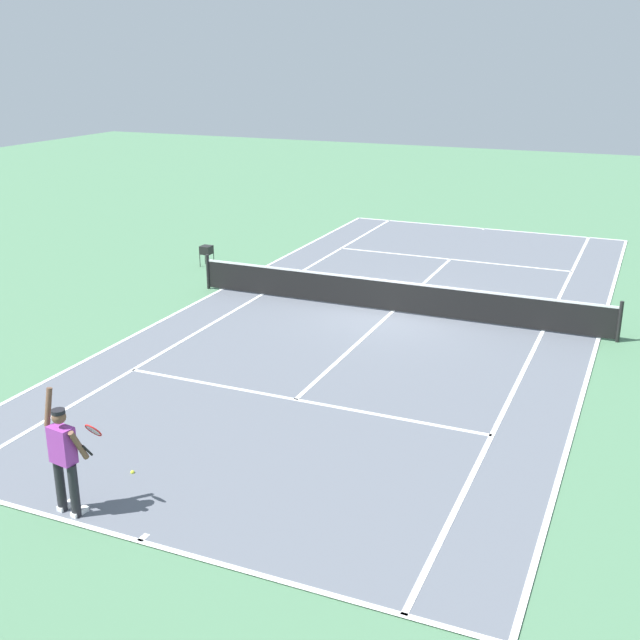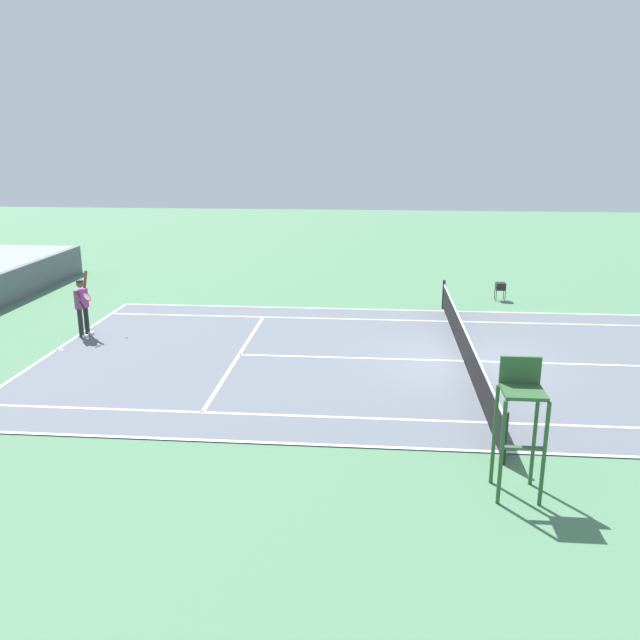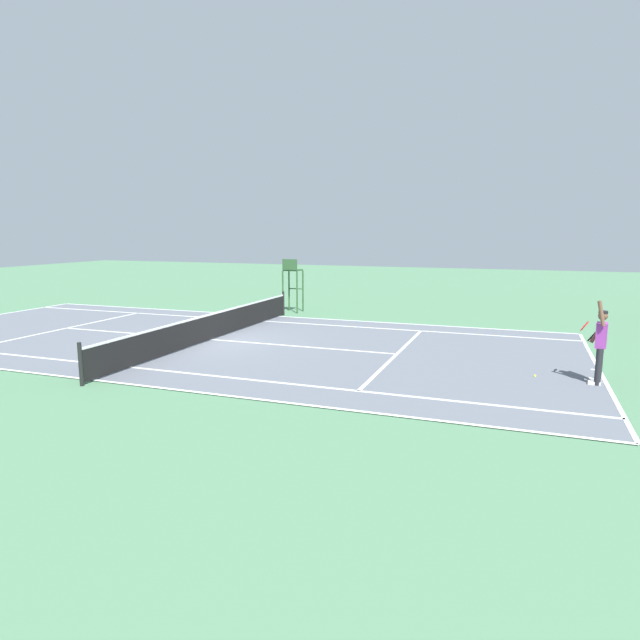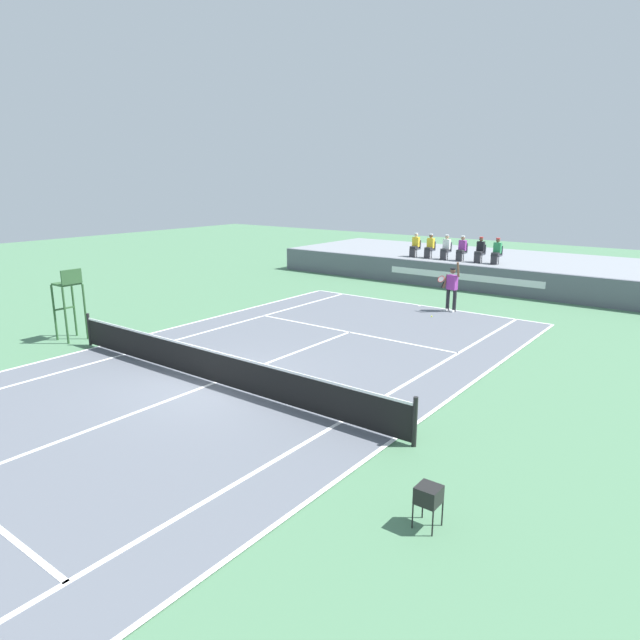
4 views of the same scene
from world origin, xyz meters
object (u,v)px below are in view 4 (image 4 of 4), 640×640
object	(u,v)px
tennis_player	(452,288)
spectator_seated_1	(430,246)
spectator_seated_3	(462,249)
spectator_seated_4	(480,250)
spectator_seated_5	(497,252)
umpire_chair	(69,295)
spectator_seated_0	(415,245)
ball_hopper	(429,494)
spectator_seated_2	(446,248)
tennis_ball	(432,317)

from	to	relation	value
tennis_player	spectator_seated_1	bearing A→B (deg)	123.70
spectator_seated_3	spectator_seated_4	size ratio (longest dim) A/B	1.00
spectator_seated_5	tennis_player	size ratio (longest dim) A/B	0.61
umpire_chair	spectator_seated_0	bearing A→B (deg)	78.32
spectator_seated_3	spectator_seated_4	distance (m)	0.96
spectator_seated_1	ball_hopper	world-z (taller)	spectator_seated_1
spectator_seated_0	umpire_chair	bearing A→B (deg)	-101.68
spectator_seated_0	ball_hopper	xyz separation A→B (m)	(10.73, -19.87, -1.30)
spectator_seated_1	spectator_seated_2	distance (m)	0.91
spectator_seated_5	ball_hopper	size ratio (longest dim) A/B	1.81
ball_hopper	tennis_ball	bearing A→B (deg)	115.82
spectator_seated_1	umpire_chair	distance (m)	18.13
spectator_seated_4	umpire_chair	bearing A→B (deg)	-112.40
ball_hopper	tennis_player	bearing A→B (deg)	112.99
spectator_seated_3	tennis_ball	world-z (taller)	spectator_seated_3
spectator_seated_0	spectator_seated_5	xyz separation A→B (m)	(4.46, 0.00, 0.00)
spectator_seated_0	tennis_ball	size ratio (longest dim) A/B	18.60
ball_hopper	spectator_seated_2	bearing A→B (deg)	114.24
spectator_seated_1	tennis_ball	world-z (taller)	spectator_seated_1
spectator_seated_0	tennis_ball	distance (m)	8.84
spectator_seated_4	tennis_ball	world-z (taller)	spectator_seated_4
spectator_seated_2	tennis_player	world-z (taller)	spectator_seated_2
spectator_seated_1	spectator_seated_2	size ratio (longest dim) A/B	1.00
spectator_seated_2	ball_hopper	world-z (taller)	spectator_seated_2
spectator_seated_0	spectator_seated_3	xyz separation A→B (m)	(2.65, 0.00, 0.00)
spectator_seated_0	spectator_seated_2	world-z (taller)	same
tennis_ball	spectator_seated_1	bearing A→B (deg)	117.37
spectator_seated_0	tennis_player	size ratio (longest dim) A/B	0.61
tennis_player	umpire_chair	xyz separation A→B (m)	(-8.42, -11.67, 0.56)
spectator_seated_5	tennis_player	bearing A→B (deg)	-86.77
umpire_chair	spectator_seated_2	bearing A→B (deg)	72.87
spectator_seated_1	spectator_seated_5	distance (m)	3.60
umpire_chair	tennis_player	bearing A→B (deg)	54.17
spectator_seated_0	spectator_seated_2	xyz separation A→B (m)	(1.78, 0.00, 0.00)
spectator_seated_1	tennis_ball	size ratio (longest dim) A/B	18.60
spectator_seated_0	spectator_seated_5	bearing A→B (deg)	0.00
spectator_seated_2	tennis_player	bearing A→B (deg)	-62.90
tennis_ball	spectator_seated_0	bearing A→B (deg)	122.49
spectator_seated_1	tennis_ball	bearing A→B (deg)	-62.63
spectator_seated_3	tennis_ball	size ratio (longest dim) A/B	18.60
spectator_seated_2	spectator_seated_5	xyz separation A→B (m)	(2.68, 0.00, 0.00)
spectator_seated_4	spectator_seated_5	bearing A→B (deg)	0.00
spectator_seated_5	ball_hopper	xyz separation A→B (m)	(6.26, -19.87, -1.30)
spectator_seated_0	spectator_seated_4	xyz separation A→B (m)	(3.61, 0.00, 0.00)
spectator_seated_2	tennis_ball	xyz separation A→B (m)	(2.86, -7.29, -1.84)
spectator_seated_5	spectator_seated_2	bearing A→B (deg)	180.00
spectator_seated_0	spectator_seated_3	size ratio (longest dim) A/B	1.00
spectator_seated_3	tennis_player	size ratio (longest dim) A/B	0.61
umpire_chair	spectator_seated_1	bearing A→B (deg)	75.63
spectator_seated_0	ball_hopper	bearing A→B (deg)	-61.63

